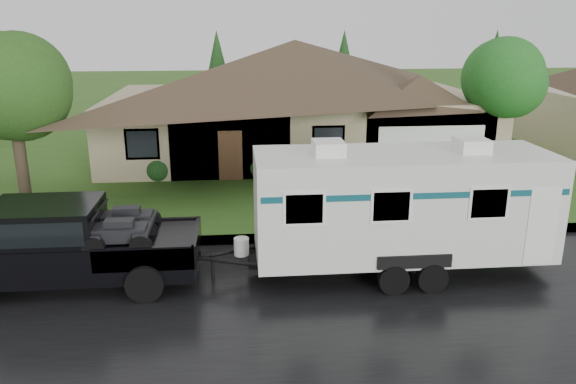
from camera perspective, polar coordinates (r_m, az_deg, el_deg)
The scene contains 10 objects.
ground at distance 15.52m, azimuth -1.19°, elevation -7.99°, with size 140.00×140.00×0.00m, color #31591B.
road at distance 13.74m, azimuth -0.55°, elevation -11.45°, with size 140.00×8.00×0.01m, color black.
curb at distance 17.56m, azimuth -1.75°, elevation -4.71°, with size 140.00×0.50×0.15m, color gray.
lawn at distance 29.78m, azimuth -3.38°, elevation 4.25°, with size 140.00×26.00×0.15m, color #31591B.
house_main at distance 28.25m, azimuth 1.33°, elevation 10.83°, with size 19.44×10.80×6.90m.
tree_left_green at distance 21.49m, azimuth -26.32°, elevation 9.38°, with size 3.68×3.68×6.09m.
tree_right_green at distance 26.40m, azimuth 21.58°, elevation 10.42°, with size 3.45×3.45×5.72m.
shrub_row at distance 24.27m, azimuth 1.85°, elevation 2.79°, with size 13.60×1.00×1.00m.
pickup_truck at distance 15.40m, azimuth -22.13°, elevation -4.74°, with size 6.61×2.51×2.20m.
travel_trailer at distance 15.11m, azimuth 11.45°, elevation -1.14°, with size 8.15×2.86×3.66m.
Camera 1 is at (-1.03, -14.07, 6.49)m, focal length 35.00 mm.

